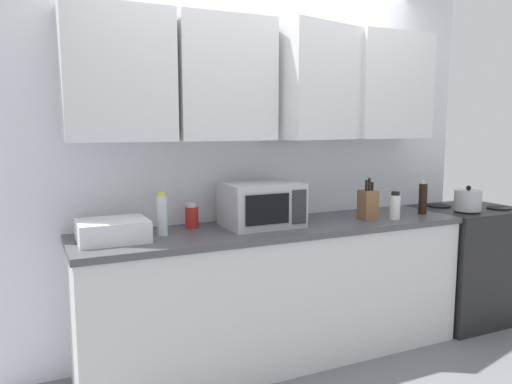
% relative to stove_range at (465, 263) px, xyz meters
% --- Properties ---
extents(wall_back_with_cabinets, '(3.46, 0.49, 2.60)m').
position_rel_stove_range_xyz_m(wall_back_with_cabinets, '(-1.68, 0.25, 1.13)').
color(wall_back_with_cabinets, white).
rests_on(wall_back_with_cabinets, ground_plane).
extents(counter_run, '(2.59, 0.63, 0.90)m').
position_rel_stove_range_xyz_m(counter_run, '(-1.68, 0.02, -0.00)').
color(counter_run, silver).
rests_on(counter_run, ground_plane).
extents(stove_range, '(0.76, 0.64, 0.91)m').
position_rel_stove_range_xyz_m(stove_range, '(0.00, 0.00, 0.00)').
color(stove_range, black).
rests_on(stove_range, ground_plane).
extents(kettle, '(0.19, 0.19, 0.19)m').
position_rel_stove_range_xyz_m(kettle, '(-0.17, -0.14, 0.54)').
color(kettle, '#B2B2B7').
rests_on(kettle, stove_range).
extents(microwave, '(0.48, 0.37, 0.28)m').
position_rel_stove_range_xyz_m(microwave, '(-1.79, 0.05, 0.59)').
color(microwave, '#B7B7BC').
rests_on(microwave, counter_run).
extents(dish_rack, '(0.38, 0.30, 0.12)m').
position_rel_stove_range_xyz_m(dish_rack, '(-2.72, 0.02, 0.51)').
color(dish_rack, silver).
rests_on(dish_rack, counter_run).
extents(knife_block, '(0.11, 0.13, 0.29)m').
position_rel_stove_range_xyz_m(knife_block, '(-1.02, -0.05, 0.55)').
color(knife_block, brown).
rests_on(knife_block, counter_run).
extents(bottle_soy_dark, '(0.06, 0.06, 0.25)m').
position_rel_stove_range_xyz_m(bottle_soy_dark, '(-0.53, -0.06, 0.56)').
color(bottle_soy_dark, black).
rests_on(bottle_soy_dark, counter_run).
extents(bottle_white_jar, '(0.07, 0.07, 0.19)m').
position_rel_stove_range_xyz_m(bottle_white_jar, '(-0.85, -0.13, 0.54)').
color(bottle_white_jar, white).
rests_on(bottle_white_jar, counter_run).
extents(bottle_red_sauce, '(0.08, 0.08, 0.16)m').
position_rel_stove_range_xyz_m(bottle_red_sauce, '(-2.21, 0.19, 0.52)').
color(bottle_red_sauce, red).
rests_on(bottle_red_sauce, counter_run).
extents(bottle_spice_jar, '(0.05, 0.05, 0.16)m').
position_rel_stove_range_xyz_m(bottle_spice_jar, '(-1.43, 0.12, 0.53)').
color(bottle_spice_jar, '#BC6638').
rests_on(bottle_spice_jar, counter_run).
extents(bottle_clear_tall, '(0.06, 0.06, 0.26)m').
position_rel_stove_range_xyz_m(bottle_clear_tall, '(-2.44, 0.05, 0.57)').
color(bottle_clear_tall, silver).
rests_on(bottle_clear_tall, counter_run).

